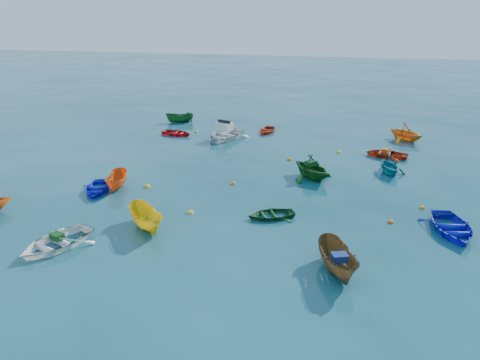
% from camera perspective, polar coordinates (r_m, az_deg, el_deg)
% --- Properties ---
extents(ground, '(160.00, 160.00, 0.00)m').
position_cam_1_polar(ground, '(24.14, -2.48, -5.02)').
color(ground, '#093845').
rests_on(ground, ground).
extents(dinghy_blue_sw, '(2.76, 3.28, 0.58)m').
position_cam_1_polar(dinghy_blue_sw, '(29.06, -17.02, -1.35)').
color(dinghy_blue_sw, '#1117D7').
rests_on(dinghy_blue_sw, ground).
extents(dinghy_white_near, '(3.74, 4.27, 0.74)m').
position_cam_1_polar(dinghy_white_near, '(23.28, -21.45, -7.61)').
color(dinghy_white_near, white).
rests_on(dinghy_white_near, ground).
extents(sampan_brown_mid, '(2.24, 3.50, 1.27)m').
position_cam_1_polar(sampan_brown_mid, '(20.27, 11.74, -10.92)').
color(sampan_brown_mid, brown).
rests_on(sampan_brown_mid, ground).
extents(dinghy_blue_se, '(3.05, 3.91, 0.74)m').
position_cam_1_polar(dinghy_blue_se, '(25.22, 24.30, -5.82)').
color(dinghy_blue_se, '#0F14BE').
rests_on(dinghy_blue_se, ground).
extents(sampan_yellow_mid, '(3.02, 3.17, 1.23)m').
position_cam_1_polar(sampan_yellow_mid, '(23.83, -11.23, -5.80)').
color(sampan_yellow_mid, yellow).
rests_on(sampan_yellow_mid, ground).
extents(dinghy_green_e, '(3.00, 2.66, 0.52)m').
position_cam_1_polar(dinghy_green_e, '(24.59, 3.77, -4.54)').
color(dinghy_green_e, '#114A1B').
rests_on(dinghy_green_e, ground).
extents(dinghy_cyan_se, '(2.75, 2.97, 1.29)m').
position_cam_1_polar(dinghy_cyan_se, '(32.31, 17.67, 0.81)').
color(dinghy_cyan_se, teal).
rests_on(dinghy_cyan_se, ground).
extents(dinghy_red_nw, '(2.99, 2.43, 0.55)m').
position_cam_1_polar(dinghy_red_nw, '(40.17, -7.73, 5.46)').
color(dinghy_red_nw, '#B60F13').
rests_on(dinghy_red_nw, ground).
extents(sampan_orange_n, '(1.59, 2.92, 1.07)m').
position_cam_1_polar(sampan_orange_n, '(29.31, -14.66, -0.91)').
color(sampan_orange_n, orange).
rests_on(sampan_orange_n, ground).
extents(dinghy_green_n, '(4.13, 4.12, 1.65)m').
position_cam_1_polar(dinghy_green_n, '(30.24, 8.68, 0.22)').
color(dinghy_green_n, '#135316').
rests_on(dinghy_green_n, ground).
extents(dinghy_red_ne, '(3.41, 2.76, 0.63)m').
position_cam_1_polar(dinghy_red_ne, '(35.76, 17.38, 2.75)').
color(dinghy_red_ne, '#B6340F').
rests_on(dinghy_red_ne, ground).
extents(dinghy_red_far, '(2.09, 2.73, 0.53)m').
position_cam_1_polar(dinghy_red_far, '(40.76, 3.28, 5.84)').
color(dinghy_red_far, '#AA2B0E').
rests_on(dinghy_red_far, ground).
extents(dinghy_orange_far, '(3.95, 3.93, 1.58)m').
position_cam_1_polar(dinghy_orange_far, '(40.47, 19.43, 4.57)').
color(dinghy_orange_far, orange).
rests_on(dinghy_orange_far, ground).
extents(sampan_green_far, '(2.77, 1.80, 1.00)m').
position_cam_1_polar(sampan_green_far, '(44.52, -7.34, 7.00)').
color(sampan_green_far, '#12501E').
rests_on(sampan_green_far, ground).
extents(motorboat_white, '(4.38, 5.09, 1.49)m').
position_cam_1_polar(motorboat_white, '(38.69, -1.90, 5.04)').
color(motorboat_white, white).
rests_on(motorboat_white, ground).
extents(tarp_green_a, '(0.71, 0.63, 0.28)m').
position_cam_1_polar(tarp_green_a, '(23.10, -21.41, -6.41)').
color(tarp_green_a, '#104215').
rests_on(tarp_green_a, dinghy_white_near).
extents(tarp_blue_a, '(0.76, 0.66, 0.31)m').
position_cam_1_polar(tarp_blue_a, '(19.75, 12.04, -9.20)').
color(tarp_blue_a, navy).
rests_on(tarp_blue_a, sampan_brown_mid).
extents(tarp_green_b, '(0.81, 0.82, 0.32)m').
position_cam_1_polar(tarp_green_b, '(29.98, 8.65, 2.04)').
color(tarp_green_b, '#10411B').
rests_on(tarp_green_b, dinghy_green_n).
extents(tarp_orange_b, '(0.55, 0.66, 0.28)m').
position_cam_1_polar(tarp_orange_b, '(35.64, 17.30, 3.46)').
color(tarp_orange_b, '#BB5213').
rests_on(tarp_orange_b, dinghy_red_ne).
extents(buoy_ye_a, '(0.34, 0.34, 0.34)m').
position_cam_1_polar(buoy_ye_a, '(25.14, -6.04, -4.03)').
color(buoy_ye_a, yellow).
rests_on(buoy_ye_a, ground).
extents(buoy_or_b, '(0.29, 0.29, 0.29)m').
position_cam_1_polar(buoy_or_b, '(27.41, 21.30, -3.25)').
color(buoy_or_b, orange).
rests_on(buoy_or_b, ground).
extents(buoy_ye_b, '(0.37, 0.37, 0.37)m').
position_cam_1_polar(buoy_ye_b, '(29.00, -11.26, -0.86)').
color(buoy_ye_b, yellow).
rests_on(buoy_ye_b, ground).
extents(buoy_or_c, '(0.32, 0.32, 0.32)m').
position_cam_1_polar(buoy_or_c, '(28.93, -0.82, -0.49)').
color(buoy_or_c, orange).
rests_on(buoy_or_c, ground).
extents(buoy_ye_c, '(0.37, 0.37, 0.37)m').
position_cam_1_polar(buoy_ye_c, '(32.75, 8.67, 1.85)').
color(buoy_ye_c, yellow).
rests_on(buoy_ye_c, ground).
extents(buoy_or_d, '(0.30, 0.30, 0.30)m').
position_cam_1_polar(buoy_or_d, '(25.16, 17.86, -4.96)').
color(buoy_or_d, '#D9500B').
rests_on(buoy_or_d, ground).
extents(buoy_ye_d, '(0.31, 0.31, 0.31)m').
position_cam_1_polar(buoy_ye_d, '(40.88, -5.36, 5.83)').
color(buoy_ye_d, gold).
rests_on(buoy_ye_d, ground).
extents(buoy_or_e, '(0.34, 0.34, 0.34)m').
position_cam_1_polar(buoy_or_e, '(33.55, 6.05, 2.44)').
color(buoy_or_e, '#DE5C0C').
rests_on(buoy_or_e, ground).
extents(buoy_ye_e, '(0.34, 0.34, 0.34)m').
position_cam_1_polar(buoy_ye_e, '(35.84, 11.90, 3.31)').
color(buoy_ye_e, yellow).
rests_on(buoy_ye_e, ground).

